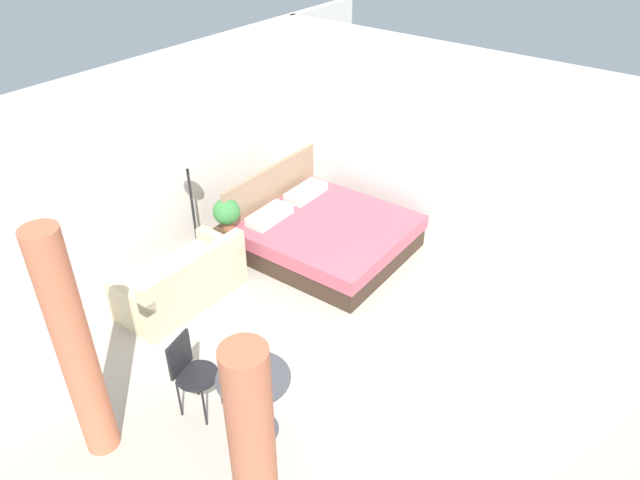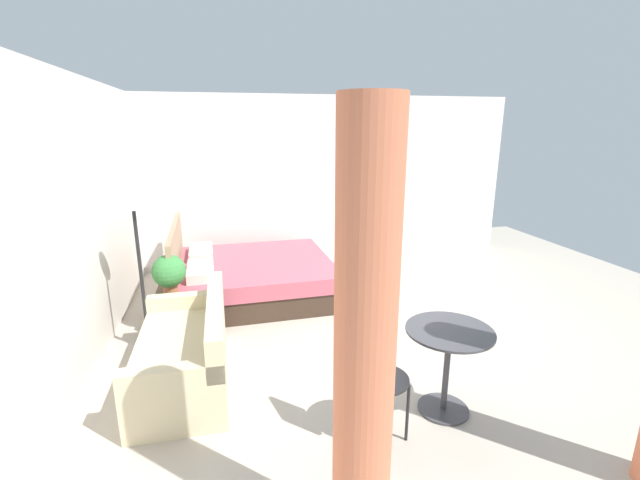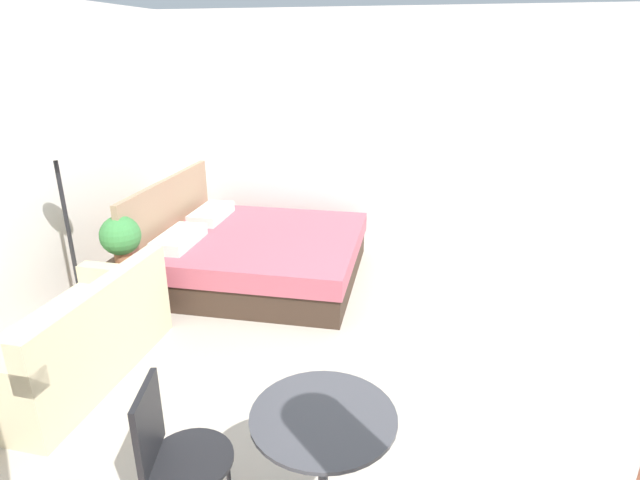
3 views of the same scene
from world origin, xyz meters
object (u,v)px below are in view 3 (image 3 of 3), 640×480
potted_plant (120,237)px  balcony_table (323,452)px  couch (75,343)px  cafe_chair_near_window (172,449)px  floor_lamp (62,196)px  bed (255,253)px  nightstand (134,281)px

potted_plant → balcony_table: (-1.99, -2.34, -0.21)m
couch → cafe_chair_near_window: cafe_chair_near_window is taller
couch → potted_plant: 1.17m
floor_lamp → cafe_chair_near_window: bearing=-133.9°
couch → cafe_chair_near_window: 1.80m
bed → nightstand: size_ratio=4.49×
potted_plant → cafe_chair_near_window: 2.71m
couch → floor_lamp: bearing=33.3°
floor_lamp → balcony_table: bearing=-122.1°
floor_lamp → balcony_table: (-1.60, -2.56, -0.70)m
cafe_chair_near_window → bed: bearing=12.2°
nightstand → potted_plant: potted_plant is taller
bed → couch: 2.13m
potted_plant → cafe_chair_near_window: potted_plant is taller
nightstand → potted_plant: bearing=176.1°
floor_lamp → cafe_chair_near_window: floor_lamp is taller
bed → couch: (-2.00, 0.73, 0.01)m
balcony_table → cafe_chair_near_window: size_ratio=0.83×
balcony_table → bed: bearing=25.3°
cafe_chair_near_window → couch: bearing=51.9°
potted_plant → floor_lamp: floor_lamp is taller
couch → nightstand: 1.18m
bed → cafe_chair_near_window: bed is taller
floor_lamp → cafe_chair_near_window: 2.65m
potted_plant → bed: bearing=-45.1°
potted_plant → cafe_chair_near_window: size_ratio=0.50×
couch → nightstand: bearing=10.5°
nightstand → cafe_chair_near_window: cafe_chair_near_window is taller
potted_plant → couch: bearing=-168.2°
couch → nightstand: couch is taller
bed → balcony_table: (-2.93, -1.39, 0.25)m
nightstand → cafe_chair_near_window: bearing=-144.4°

